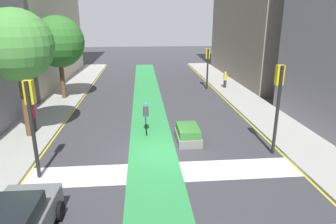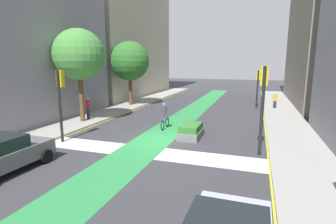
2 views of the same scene
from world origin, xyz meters
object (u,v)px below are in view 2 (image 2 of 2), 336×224
at_px(pedestrian_sidewalk_left_a, 88,108).
at_px(car_grey_left_near, 0,155).
at_px(traffic_signal_near_left, 60,92).
at_px(pedestrian_sidewalk_right_b, 275,100).
at_px(traffic_signal_near_right, 263,94).
at_px(median_planter, 191,131).
at_px(traffic_signal_far_right, 258,82).
at_px(street_tree_far, 130,61).
at_px(street_tree_near, 79,55).
at_px(cyclist_in_lane, 165,115).

bearing_deg(pedestrian_sidewalk_left_a, car_grey_left_near, -75.09).
relative_size(traffic_signal_near_left, pedestrian_sidewalk_right_b, 2.71).
xyz_separation_m(traffic_signal_near_right, car_grey_left_near, (-10.25, -5.91, -2.29)).
bearing_deg(pedestrian_sidewalk_right_b, median_planter, -114.12).
distance_m(traffic_signal_near_right, car_grey_left_near, 12.06).
height_order(traffic_signal_far_right, street_tree_far, street_tree_far).
bearing_deg(traffic_signal_near_left, street_tree_near, 113.56).
distance_m(cyclist_in_lane, median_planter, 2.82).
height_order(traffic_signal_near_left, traffic_signal_far_right, traffic_signal_near_left).
distance_m(traffic_signal_near_right, median_planter, 5.15).
relative_size(pedestrian_sidewalk_left_a, median_planter, 0.81).
height_order(traffic_signal_far_right, pedestrian_sidewalk_left_a, traffic_signal_far_right).
height_order(pedestrian_sidewalk_right_b, street_tree_far, street_tree_far).
xyz_separation_m(traffic_signal_near_right, cyclist_in_lane, (-6.28, 3.36, -2.12)).
bearing_deg(cyclist_in_lane, traffic_signal_near_right, -28.18).
height_order(traffic_signal_near_left, pedestrian_sidewalk_left_a, traffic_signal_near_left).
bearing_deg(street_tree_near, traffic_signal_near_left, -66.44).
bearing_deg(pedestrian_sidewalk_left_a, traffic_signal_near_left, -69.62).
xyz_separation_m(street_tree_near, street_tree_far, (-0.08, 8.35, -0.42)).
bearing_deg(car_grey_left_near, street_tree_near, 106.17).
relative_size(traffic_signal_near_left, street_tree_near, 0.60).
height_order(traffic_signal_near_left, street_tree_far, street_tree_far).
bearing_deg(traffic_signal_near_right, traffic_signal_far_right, 90.92).
xyz_separation_m(traffic_signal_near_left, pedestrian_sidewalk_left_a, (-1.91, 5.15, -1.87)).
xyz_separation_m(cyclist_in_lane, median_planter, (2.27, -1.57, -0.57)).
height_order(car_grey_left_near, pedestrian_sidewalk_left_a, pedestrian_sidewalk_left_a).
xyz_separation_m(street_tree_near, median_planter, (8.86, -1.31, -4.73)).
bearing_deg(traffic_signal_far_right, median_planter, -106.73).
relative_size(pedestrian_sidewalk_left_a, pedestrian_sidewalk_right_b, 1.14).
bearing_deg(street_tree_far, traffic_signal_near_left, -81.01).
xyz_separation_m(car_grey_left_near, cyclist_in_lane, (3.98, 9.28, 0.17)).
bearing_deg(street_tree_near, street_tree_far, 90.57).
distance_m(cyclist_in_lane, street_tree_near, 7.80).
bearing_deg(traffic_signal_near_left, pedestrian_sidewalk_left_a, 110.38).
height_order(traffic_signal_near_right, car_grey_left_near, traffic_signal_near_right).
height_order(street_tree_near, street_tree_far, street_tree_near).
xyz_separation_m(traffic_signal_far_right, street_tree_near, (-12.64, -11.27, 2.44)).
xyz_separation_m(pedestrian_sidewalk_left_a, street_tree_near, (-0.03, -0.70, 4.09)).
bearing_deg(median_planter, pedestrian_sidewalk_right_b, 65.88).
height_order(cyclist_in_lane, street_tree_far, street_tree_far).
distance_m(street_tree_near, street_tree_far, 8.36).
bearing_deg(car_grey_left_near, street_tree_far, 98.83).
relative_size(cyclist_in_lane, pedestrian_sidewalk_right_b, 1.21).
relative_size(traffic_signal_near_left, pedestrian_sidewalk_left_a, 2.38).
distance_m(street_tree_near, median_planter, 10.13).
distance_m(car_grey_left_near, median_planter, 9.93).
height_order(pedestrian_sidewalk_left_a, street_tree_near, street_tree_near).
distance_m(traffic_signal_far_right, street_tree_near, 17.11).
xyz_separation_m(traffic_signal_far_right, cyclist_in_lane, (-6.05, -11.02, -1.72)).
xyz_separation_m(car_grey_left_near, street_tree_far, (-2.70, 17.37, 3.91)).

